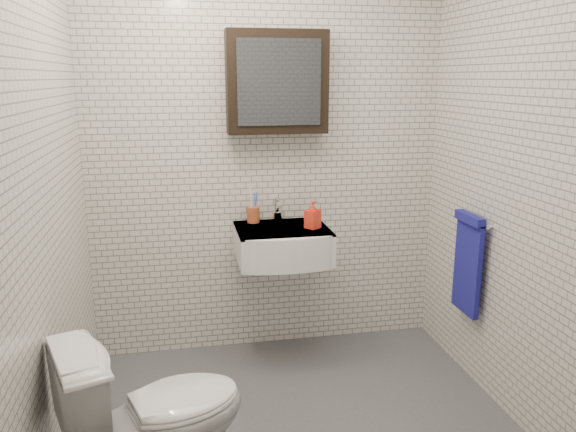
# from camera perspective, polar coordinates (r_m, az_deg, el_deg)

# --- Properties ---
(ground) EXTENTS (2.20, 2.00, 0.01)m
(ground) POSITION_cam_1_polar(r_m,az_deg,el_deg) (3.02, 1.33, -20.86)
(ground) COLOR #4A4D52
(ground) RESTS_ON ground
(room_shell) EXTENTS (2.22, 2.02, 2.51)m
(room_shell) POSITION_cam_1_polar(r_m,az_deg,el_deg) (2.50, 1.52, 7.87)
(room_shell) COLOR silver
(room_shell) RESTS_ON ground
(washbasin) EXTENTS (0.55, 0.50, 0.20)m
(washbasin) POSITION_cam_1_polar(r_m,az_deg,el_deg) (3.36, -0.46, -2.93)
(washbasin) COLOR white
(washbasin) RESTS_ON room_shell
(faucet) EXTENTS (0.06, 0.20, 0.15)m
(faucet) POSITION_cam_1_polar(r_m,az_deg,el_deg) (3.50, -1.06, 0.51)
(faucet) COLOR silver
(faucet) RESTS_ON washbasin
(mirror_cabinet) EXTENTS (0.60, 0.15, 0.60)m
(mirror_cabinet) POSITION_cam_1_polar(r_m,az_deg,el_deg) (3.40, -1.11, 13.42)
(mirror_cabinet) COLOR black
(mirror_cabinet) RESTS_ON room_shell
(towel_rail) EXTENTS (0.09, 0.30, 0.58)m
(towel_rail) POSITION_cam_1_polar(r_m,az_deg,el_deg) (3.35, 17.82, -4.23)
(towel_rail) COLOR silver
(towel_rail) RESTS_ON room_shell
(toothbrush_cup) EXTENTS (0.09, 0.09, 0.21)m
(toothbrush_cup) POSITION_cam_1_polar(r_m,az_deg,el_deg) (3.49, -3.55, 0.22)
(toothbrush_cup) COLOR #AE4E2B
(toothbrush_cup) RESTS_ON washbasin
(soap_bottle) EXTENTS (0.11, 0.11, 0.17)m
(soap_bottle) POSITION_cam_1_polar(r_m,az_deg,el_deg) (3.35, 2.53, 0.14)
(soap_bottle) COLOR #DC5017
(soap_bottle) RESTS_ON washbasin
(toilet) EXTENTS (0.83, 0.64, 0.75)m
(toilet) POSITION_cam_1_polar(r_m,az_deg,el_deg) (2.51, -13.24, -19.13)
(toilet) COLOR white
(toilet) RESTS_ON ground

